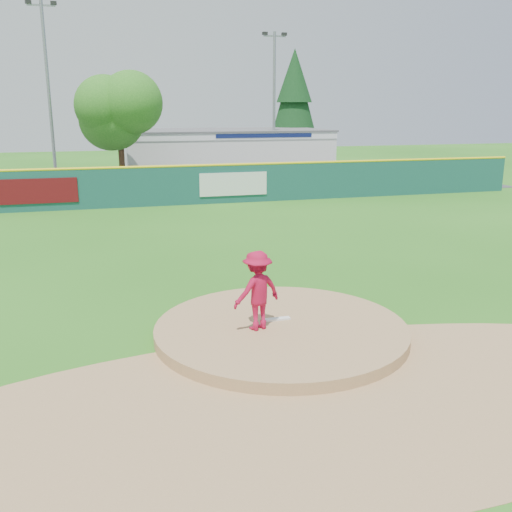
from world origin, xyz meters
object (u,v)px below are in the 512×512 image
object	(u,v)px
pitcher	(257,290)
conifer_tree	(294,100)
van	(182,180)
light_pole_right	(274,98)
light_pole_left	(48,88)
pool_building_grp	(224,151)
deciduous_tree	(119,113)

from	to	relation	value
pitcher	conifer_tree	distance (m)	38.78
van	light_pole_right	bearing A→B (deg)	-60.19
conifer_tree	light_pole_left	bearing A→B (deg)	-154.65
conifer_tree	pool_building_grp	bearing A→B (deg)	-150.22
pitcher	deciduous_tree	distance (m)	25.34
pitcher	pool_building_grp	size ratio (longest dim) A/B	0.11
conifer_tree	light_pole_left	world-z (taller)	light_pole_left
van	light_pole_left	size ratio (longest dim) A/B	0.49
van	pool_building_grp	bearing A→B (deg)	-37.36
conifer_tree	light_pole_right	size ratio (longest dim) A/B	0.95
deciduous_tree	light_pole_left	world-z (taller)	light_pole_left
deciduous_tree	conifer_tree	xyz separation A→B (m)	(15.00, 11.00, 0.99)
deciduous_tree	light_pole_right	xyz separation A→B (m)	(11.00, 4.00, 0.99)
pitcher	conifer_tree	world-z (taller)	conifer_tree
conifer_tree	light_pole_left	size ratio (longest dim) A/B	0.86
pool_building_grp	light_pole_left	size ratio (longest dim) A/B	1.38
van	conifer_tree	bearing A→B (deg)	-51.84
light_pole_left	deciduous_tree	bearing A→B (deg)	-26.57
pitcher	light_pole_right	xyz separation A→B (m)	(9.56, 29.06, 4.44)
conifer_tree	van	bearing A→B (deg)	-130.47
deciduous_tree	light_pole_right	distance (m)	11.75
pitcher	pool_building_grp	bearing A→B (deg)	-120.36
pool_building_grp	light_pole_right	distance (m)	5.75
van	light_pole_right	world-z (taller)	light_pole_right
van	pool_building_grp	size ratio (longest dim) A/B	0.35
pitcher	van	size ratio (longest dim) A/B	0.32
pitcher	van	world-z (taller)	pitcher
pool_building_grp	conifer_tree	xyz separation A→B (m)	(7.00, 4.01, 3.88)
pitcher	light_pole_right	distance (m)	30.92
van	light_pole_right	size ratio (longest dim) A/B	0.54
pool_building_grp	conifer_tree	distance (m)	8.95
van	pool_building_grp	world-z (taller)	pool_building_grp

